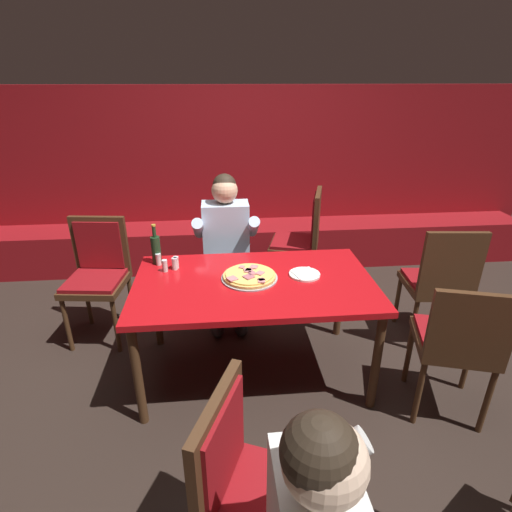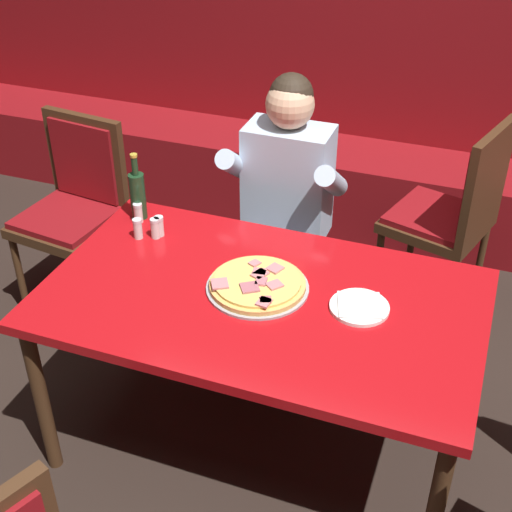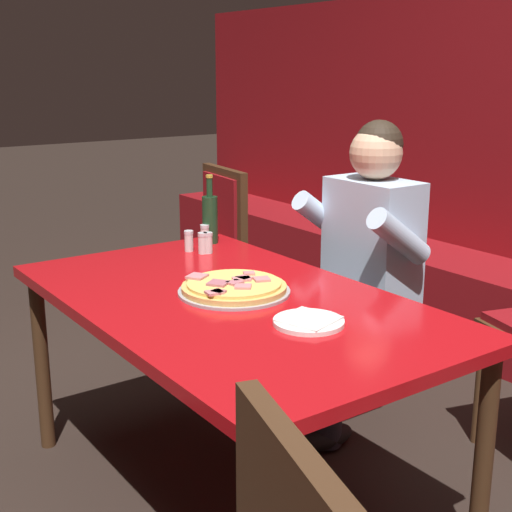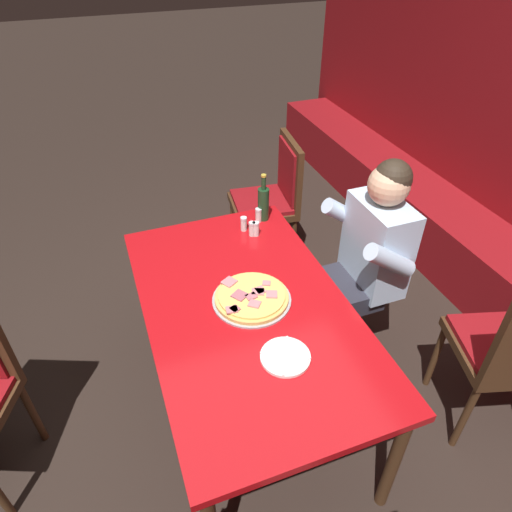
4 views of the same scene
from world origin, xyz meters
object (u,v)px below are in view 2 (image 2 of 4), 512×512
at_px(shaker_red_pepper_flakes, 138,214).
at_px(beer_bottle, 138,194).
at_px(shaker_black_pepper, 155,229).
at_px(diner_seated_blue_shirt, 282,204).
at_px(plate_white_paper, 359,307).
at_px(pizza, 257,285).
at_px(dining_chair_far_left, 456,209).
at_px(shaker_oregano, 159,227).
at_px(shaker_parmesan, 138,229).
at_px(main_dining_table, 261,311).
at_px(dining_chair_far_right, 75,201).

bearing_deg(shaker_red_pepper_flakes, beer_bottle, 112.90).
height_order(shaker_black_pepper, diner_seated_blue_shirt, diner_seated_blue_shirt).
xyz_separation_m(beer_bottle, shaker_red_pepper_flakes, (0.02, -0.04, -0.07)).
distance_m(plate_white_paper, diner_seated_blue_shirt, 0.84).
distance_m(pizza, shaker_black_pepper, 0.54).
relative_size(plate_white_paper, beer_bottle, 0.72).
bearing_deg(dining_chair_far_left, pizza, -118.38).
xyz_separation_m(shaker_oregano, dining_chair_far_left, (1.09, 0.89, -0.18)).
xyz_separation_m(beer_bottle, shaker_parmesan, (0.07, -0.15, -0.07)).
xyz_separation_m(main_dining_table, pizza, (-0.03, 0.03, 0.09)).
xyz_separation_m(plate_white_paper, beer_bottle, (-1.02, 0.29, 0.10)).
bearing_deg(shaker_oregano, shaker_red_pepper_flakes, 153.74).
bearing_deg(dining_chair_far_right, shaker_black_pepper, -31.26).
distance_m(plate_white_paper, dining_chair_far_left, 1.11).
relative_size(shaker_parmesan, diner_seated_blue_shirt, 0.07).
relative_size(shaker_red_pepper_flakes, diner_seated_blue_shirt, 0.07).
distance_m(shaker_red_pepper_flakes, diner_seated_blue_shirt, 0.65).
bearing_deg(main_dining_table, shaker_parmesan, 162.06).
xyz_separation_m(shaker_black_pepper, dining_chair_far_left, (1.10, 0.91, -0.18)).
relative_size(plate_white_paper, dining_chair_far_left, 0.20).
bearing_deg(diner_seated_blue_shirt, shaker_red_pepper_flakes, -139.85).
distance_m(shaker_oregano, shaker_parmesan, 0.09).
bearing_deg(shaker_black_pepper, pizza, -20.17).
xyz_separation_m(pizza, shaker_oregano, (-0.50, 0.21, 0.02)).
bearing_deg(pizza, main_dining_table, -51.19).
xyz_separation_m(shaker_red_pepper_flakes, diner_seated_blue_shirt, (0.49, 0.41, -0.08)).
bearing_deg(shaker_red_pepper_flakes, pizza, -23.28).
relative_size(main_dining_table, plate_white_paper, 7.51).
height_order(shaker_oregano, dining_chair_far_right, dining_chair_far_right).
relative_size(pizza, beer_bottle, 1.28).
bearing_deg(dining_chair_far_right, dining_chair_far_left, 16.17).
bearing_deg(shaker_parmesan, shaker_red_pepper_flakes, 117.39).
relative_size(pizza, shaker_black_pepper, 4.36).
bearing_deg(shaker_red_pepper_flakes, dining_chair_far_left, 34.03).
bearing_deg(dining_chair_far_left, shaker_black_pepper, -140.41).
bearing_deg(dining_chair_far_left, shaker_red_pepper_flakes, -145.97).
bearing_deg(plate_white_paper, shaker_black_pepper, 168.89).
distance_m(shaker_parmesan, shaker_black_pepper, 0.07).
bearing_deg(shaker_red_pepper_flakes, diner_seated_blue_shirt, 40.15).
bearing_deg(shaker_oregano, beer_bottle, 145.25).
relative_size(beer_bottle, dining_chair_far_left, 0.28).
height_order(plate_white_paper, shaker_red_pepper_flakes, shaker_red_pepper_flakes).
distance_m(beer_bottle, shaker_oregano, 0.19).
xyz_separation_m(shaker_red_pepper_flakes, shaker_black_pepper, (0.12, -0.08, 0.00)).
distance_m(pizza, beer_bottle, 0.72).
height_order(shaker_red_pepper_flakes, diner_seated_blue_shirt, diner_seated_blue_shirt).
distance_m(beer_bottle, shaker_parmesan, 0.18).
height_order(plate_white_paper, dining_chair_far_right, dining_chair_far_right).
height_order(shaker_parmesan, dining_chair_far_left, dining_chair_far_left).
distance_m(pizza, dining_chair_far_right, 1.31).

